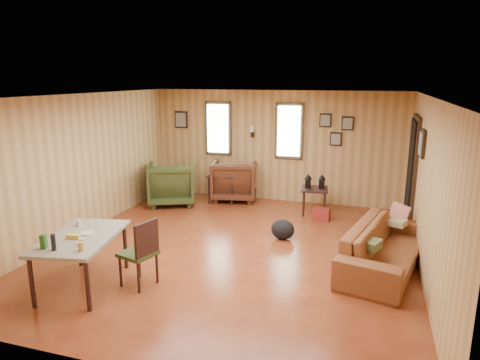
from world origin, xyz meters
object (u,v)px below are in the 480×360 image
Objects in this scene: end_table at (222,183)px; dining_table at (80,241)px; recliner_brown at (235,178)px; side_table at (315,187)px; recliner_green at (171,181)px; sofa at (386,240)px.

dining_table is at bearing -95.71° from end_table.
dining_table is (-0.63, -4.46, 0.14)m from recliner_brown.
end_table is 2.07m from side_table.
side_table is (1.83, -0.52, 0.07)m from recliner_brown.
dining_table is (-0.42, -4.25, 0.21)m from end_table.
dining_table is (0.56, -3.76, 0.14)m from recliner_green.
sofa reaches higher than side_table.
side_table is (3.03, 0.19, 0.06)m from recliner_green.
recliner_brown is 1.39m from recliner_green.
sofa is 1.46× the size of dining_table.
recliner_green is at bearing 87.72° from dining_table.
sofa is at bearing 131.12° from recliner_green.
recliner_green is 3.03m from side_table.
recliner_brown is (-3.12, 2.73, 0.06)m from sofa.
recliner_brown is at bearing 45.82° from end_table.
recliner_green reaches higher than recliner_brown.
recliner_green is at bearing 19.12° from recliner_brown.
recliner_green is 1.30× the size of end_table.
sofa is 2.65× the size of side_table.
recliner_green is (-4.32, 2.02, 0.07)m from sofa.
recliner_green is 3.80m from dining_table.
recliner_brown reaches higher than side_table.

